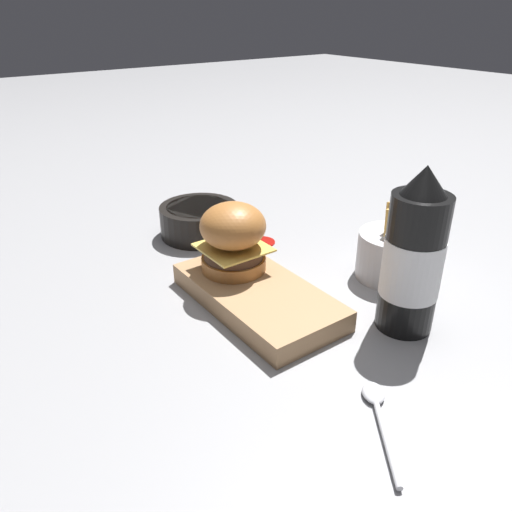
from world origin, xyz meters
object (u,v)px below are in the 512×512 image
side_bowl (199,220)px  serving_board (256,295)px  spoon (378,409)px  fries_basket (392,254)px  burger (233,237)px  ketchup_bottle (413,259)px

side_bowl → serving_board: bearing=-12.5°
side_bowl → spoon: 0.55m
fries_basket → spoon: 0.33m
serving_board → fries_basket: fries_basket is taller
serving_board → fries_basket: size_ratio=1.91×
burger → spoon: bearing=-4.4°
ketchup_bottle → burger: bearing=-149.9°
serving_board → fries_basket: bearing=75.4°
burger → serving_board: bearing=-2.4°
ketchup_bottle → fries_basket: ketchup_bottle is taller
ketchup_bottle → side_bowl: size_ratio=1.54×
burger → ketchup_bottle: 0.27m
burger → side_bowl: (-0.21, 0.06, -0.06)m
serving_board → burger: (-0.06, 0.00, 0.07)m
serving_board → spoon: 0.27m
serving_board → spoon: serving_board is taller
serving_board → ketchup_bottle: 0.24m
burger → fries_basket: same height
burger → spoon: burger is taller
fries_basket → spoon: (0.20, -0.26, -0.04)m
burger → ketchup_bottle: ketchup_bottle is taller
ketchup_bottle → serving_board: bearing=-140.8°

